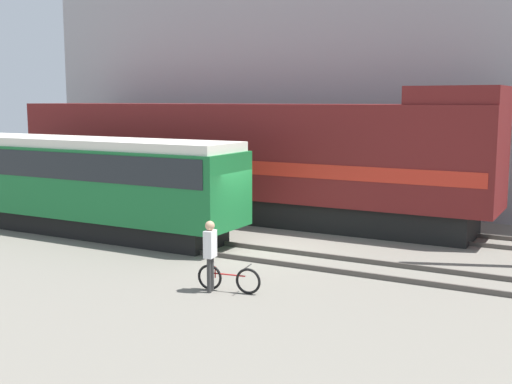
{
  "coord_description": "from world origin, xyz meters",
  "views": [
    {
      "loc": [
        9.53,
        -17.31,
        4.7
      ],
      "look_at": [
        -0.24,
        0.38,
        1.8
      ],
      "focal_mm": 45.0,
      "sensor_mm": 36.0,
      "label": 1
    }
  ],
  "objects_px": {
    "freight_locomotive": "(239,159)",
    "streetcar": "(85,179)",
    "person": "(210,249)",
    "bicycle": "(229,279)"
  },
  "relations": [
    {
      "from": "freight_locomotive",
      "to": "streetcar",
      "type": "relative_size",
      "value": 1.67
    },
    {
      "from": "person",
      "to": "bicycle",
      "type": "bearing_deg",
      "value": 27.76
    },
    {
      "from": "freight_locomotive",
      "to": "person",
      "type": "distance_m",
      "value": 10.19
    },
    {
      "from": "streetcar",
      "to": "bicycle",
      "type": "height_order",
      "value": "streetcar"
    },
    {
      "from": "bicycle",
      "to": "person",
      "type": "xyz_separation_m",
      "value": [
        -0.4,
        -0.21,
        0.76
      ]
    },
    {
      "from": "streetcar",
      "to": "person",
      "type": "relative_size",
      "value": 6.76
    },
    {
      "from": "streetcar",
      "to": "bicycle",
      "type": "bearing_deg",
      "value": -23.94
    },
    {
      "from": "streetcar",
      "to": "person",
      "type": "distance_m",
      "value": 8.61
    },
    {
      "from": "streetcar",
      "to": "person",
      "type": "height_order",
      "value": "streetcar"
    },
    {
      "from": "freight_locomotive",
      "to": "bicycle",
      "type": "xyz_separation_m",
      "value": [
        4.88,
        -8.85,
        -2.07
      ]
    }
  ]
}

